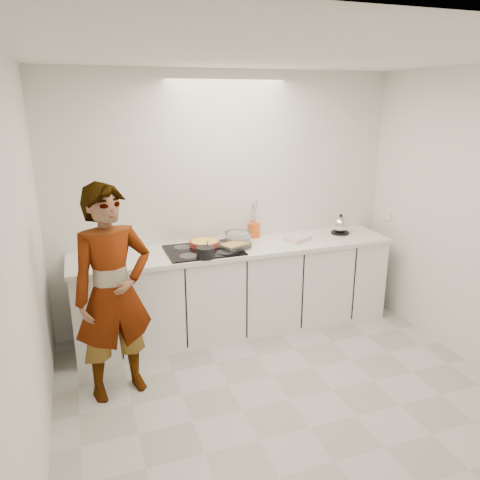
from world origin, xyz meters
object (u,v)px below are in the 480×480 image
object	(u,v)px
hob	(204,250)
saucepan	(205,252)
mixing_bowl	(238,238)
cook	(113,293)
kettle	(340,225)
utensil_crock	(254,230)
tart_dish	(205,243)
baking_dish	(235,246)

from	to	relation	value
hob	saucepan	bearing A→B (deg)	-100.43
mixing_bowl	cook	bearing A→B (deg)	-148.90
kettle	utensil_crock	bearing A→B (deg)	168.48
hob	saucepan	size ratio (longest dim) A/B	3.63
mixing_bowl	kettle	distance (m)	1.17
tart_dish	saucepan	size ratio (longest dim) A/B	1.83
tart_dish	kettle	xyz separation A→B (m)	(1.52, -0.04, 0.05)
tart_dish	saucepan	distance (m)	0.35
hob	mixing_bowl	world-z (taller)	mixing_bowl
tart_dish	kettle	world-z (taller)	kettle
mixing_bowl	cook	xyz separation A→B (m)	(-1.30, -0.79, -0.10)
hob	mixing_bowl	bearing A→B (deg)	16.11
hob	baking_dish	distance (m)	0.30
kettle	cook	xyz separation A→B (m)	(-2.47, -0.76, -0.13)
mixing_bowl	tart_dish	bearing A→B (deg)	178.31
tart_dish	cook	xyz separation A→B (m)	(-0.96, -0.80, -0.08)
mixing_bowl	kettle	bearing A→B (deg)	-1.36
hob	tart_dish	xyz separation A→B (m)	(0.04, 0.12, 0.03)
mixing_bowl	cook	distance (m)	1.53
saucepan	mixing_bowl	distance (m)	0.54
hob	baking_dish	xyz separation A→B (m)	(0.29, -0.08, 0.04)
utensil_crock	cook	distance (m)	1.81
tart_dish	mixing_bowl	xyz separation A→B (m)	(0.35, -0.01, 0.02)
baking_dish	utensil_crock	world-z (taller)	utensil_crock
hob	kettle	xyz separation A→B (m)	(1.56, 0.09, 0.09)
cook	hob	bearing A→B (deg)	21.77
tart_dish	cook	bearing A→B (deg)	-140.19
saucepan	hob	bearing A→B (deg)	79.57
baking_dish	kettle	world-z (taller)	kettle
cook	mixing_bowl	bearing A→B (deg)	16.42
baking_dish	utensil_crock	bearing A→B (deg)	46.39
baking_dish	kettle	distance (m)	1.28
saucepan	utensil_crock	bearing A→B (deg)	36.46
mixing_bowl	kettle	size ratio (longest dim) A/B	1.31
cook	baking_dish	bearing A→B (deg)	11.72
kettle	hob	bearing A→B (deg)	-176.86
mixing_bowl	cook	world-z (taller)	cook
hob	utensil_crock	bearing A→B (deg)	23.71
hob	utensil_crock	world-z (taller)	utensil_crock
kettle	tart_dish	bearing A→B (deg)	178.56
saucepan	kettle	bearing A→B (deg)	10.73
hob	tart_dish	distance (m)	0.14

